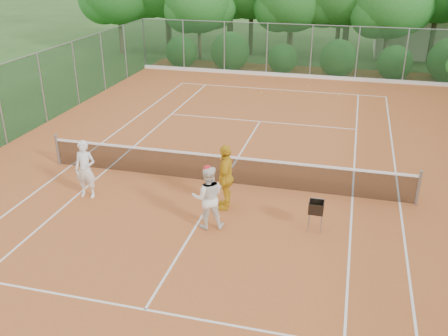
{
  "coord_description": "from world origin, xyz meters",
  "views": [
    {
      "loc": [
        3.74,
        -14.1,
        7.03
      ],
      "look_at": [
        0.36,
        -1.2,
        1.1
      ],
      "focal_mm": 40.0,
      "sensor_mm": 36.0,
      "label": 1
    }
  ],
  "objects_px": {
    "player_center_grp": "(208,197)",
    "player_yellow": "(226,177)",
    "player_white": "(85,169)",
    "ball_hopper": "(316,208)"
  },
  "relations": [
    {
      "from": "player_white",
      "to": "ball_hopper",
      "type": "xyz_separation_m",
      "value": [
        6.9,
        -0.26,
        -0.22
      ]
    },
    {
      "from": "player_center_grp",
      "to": "player_white",
      "type": "bearing_deg",
      "value": 168.72
    },
    {
      "from": "player_white",
      "to": "player_center_grp",
      "type": "bearing_deg",
      "value": -13.36
    },
    {
      "from": "player_white",
      "to": "player_center_grp",
      "type": "relative_size",
      "value": 0.99
    },
    {
      "from": "ball_hopper",
      "to": "player_white",
      "type": "bearing_deg",
      "value": -170.26
    },
    {
      "from": "player_center_grp",
      "to": "ball_hopper",
      "type": "distance_m",
      "value": 2.89
    },
    {
      "from": "ball_hopper",
      "to": "player_yellow",
      "type": "bearing_deg",
      "value": 178.37
    },
    {
      "from": "player_center_grp",
      "to": "player_yellow",
      "type": "bearing_deg",
      "value": 81.0
    },
    {
      "from": "player_center_grp",
      "to": "ball_hopper",
      "type": "bearing_deg",
      "value": 11.05
    },
    {
      "from": "player_white",
      "to": "ball_hopper",
      "type": "bearing_deg",
      "value": -4.23
    }
  ]
}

